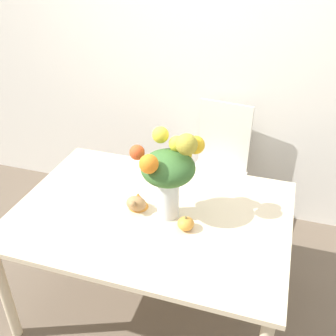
{
  "coord_description": "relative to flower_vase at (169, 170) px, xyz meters",
  "views": [
    {
      "loc": [
        0.61,
        -1.62,
        2.07
      ],
      "look_at": [
        0.1,
        -0.0,
        1.03
      ],
      "focal_mm": 42.0,
      "sensor_mm": 36.0,
      "label": 1
    }
  ],
  "objects": [
    {
      "name": "wall_back",
      "position": [
        -0.1,
        1.18,
        0.34
      ],
      "size": [
        8.0,
        0.06,
        2.7
      ],
      "color": "white",
      "rests_on": "ground_plane"
    },
    {
      "name": "dining_chair_near_window",
      "position": [
        0.1,
        0.92,
        -0.51
      ],
      "size": [
        0.47,
        0.47,
        0.99
      ],
      "rotation": [
        0.0,
        0.0,
        -0.13
      ],
      "color": "silver",
      "rests_on": "ground_plane"
    },
    {
      "name": "flower_vase",
      "position": [
        0.0,
        0.0,
        0.0
      ],
      "size": [
        0.38,
        0.31,
        0.5
      ],
      "color": "silver",
      "rests_on": "dining_table"
    },
    {
      "name": "ground_plane",
      "position": [
        -0.1,
        -0.0,
        -1.01
      ],
      "size": [
        12.0,
        12.0,
        0.0
      ],
      "primitive_type": "plane",
      "color": "brown"
    },
    {
      "name": "turkey_figurine",
      "position": [
        -0.18,
        0.0,
        -0.24
      ],
      "size": [
        0.11,
        0.15,
        0.09
      ],
      "color": "#A87A4C",
      "rests_on": "dining_table"
    },
    {
      "name": "pumpkin",
      "position": [
        0.12,
        -0.09,
        -0.25
      ],
      "size": [
        0.09,
        0.09,
        0.08
      ],
      "color": "gold",
      "rests_on": "dining_table"
    },
    {
      "name": "dining_table",
      "position": [
        -0.1,
        -0.0,
        -0.36
      ],
      "size": [
        1.51,
        1.07,
        0.73
      ],
      "color": "beige",
      "rests_on": "ground_plane"
    }
  ]
}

